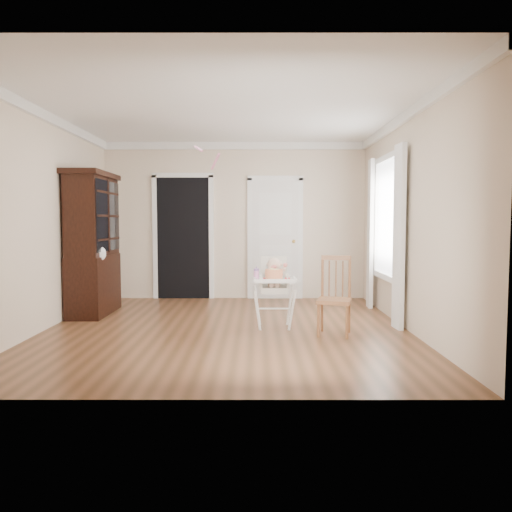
{
  "coord_description": "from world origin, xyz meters",
  "views": [
    {
      "loc": [
        0.38,
        -6.18,
        1.35
      ],
      "look_at": [
        0.37,
        -0.02,
        0.92
      ],
      "focal_mm": 35.0,
      "sensor_mm": 36.0,
      "label": 1
    }
  ],
  "objects_px": {
    "high_chair": "(274,283)",
    "cake": "(274,274)",
    "sippy_cup": "(256,273)",
    "china_cabinet": "(93,244)",
    "dining_chair": "(335,298)"
  },
  "relations": [
    {
      "from": "cake",
      "to": "dining_chair",
      "type": "bearing_deg",
      "value": -14.42
    },
    {
      "from": "high_chair",
      "to": "cake",
      "type": "bearing_deg",
      "value": -93.16
    },
    {
      "from": "high_chair",
      "to": "china_cabinet",
      "type": "relative_size",
      "value": 0.45
    },
    {
      "from": "cake",
      "to": "china_cabinet",
      "type": "bearing_deg",
      "value": 156.03
    },
    {
      "from": "sippy_cup",
      "to": "cake",
      "type": "bearing_deg",
      "value": -18.75
    },
    {
      "from": "sippy_cup",
      "to": "dining_chair",
      "type": "relative_size",
      "value": 0.17
    },
    {
      "from": "cake",
      "to": "dining_chair",
      "type": "distance_m",
      "value": 0.78
    },
    {
      "from": "china_cabinet",
      "to": "dining_chair",
      "type": "relative_size",
      "value": 2.19
    },
    {
      "from": "high_chair",
      "to": "dining_chair",
      "type": "bearing_deg",
      "value": -29.16
    },
    {
      "from": "cake",
      "to": "china_cabinet",
      "type": "distance_m",
      "value": 2.84
    },
    {
      "from": "china_cabinet",
      "to": "sippy_cup",
      "type": "bearing_deg",
      "value": -24.43
    },
    {
      "from": "sippy_cup",
      "to": "china_cabinet",
      "type": "bearing_deg",
      "value": 155.57
    },
    {
      "from": "high_chair",
      "to": "cake",
      "type": "distance_m",
      "value": 0.25
    },
    {
      "from": "high_chair",
      "to": "sippy_cup",
      "type": "bearing_deg",
      "value": -149.48
    },
    {
      "from": "high_chair",
      "to": "dining_chair",
      "type": "xyz_separation_m",
      "value": [
        0.7,
        -0.39,
        -0.13
      ]
    }
  ]
}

